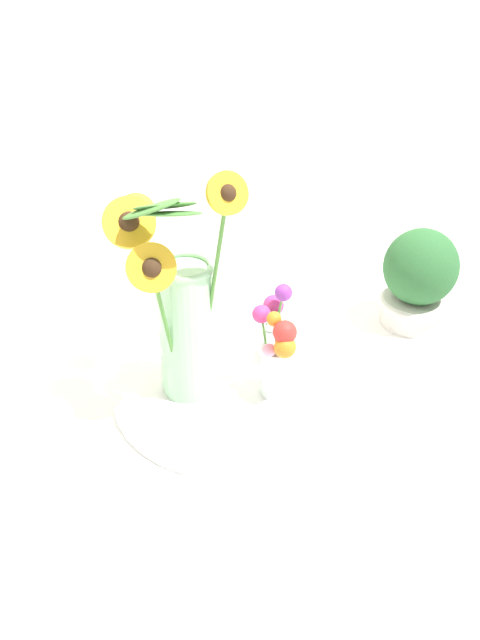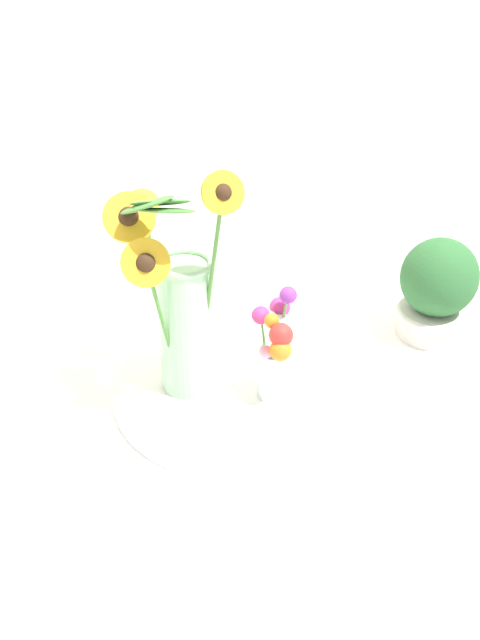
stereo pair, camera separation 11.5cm
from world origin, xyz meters
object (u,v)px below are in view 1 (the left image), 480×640
at_px(serving_tray, 240,386).
at_px(vase_bulb_right, 273,331).
at_px(potted_plant, 419,279).
at_px(vase_small_center, 277,357).
at_px(mason_jar_sunflowers, 183,315).

height_order(serving_tray, vase_bulb_right, vase_bulb_right).
bearing_deg(potted_plant, serving_tray, -171.52).
height_order(vase_small_center, potted_plant, potted_plant).
height_order(mason_jar_sunflowers, vase_bulb_right, mason_jar_sunflowers).
distance_m(serving_tray, mason_jar_sunflowers, 0.21).
xyz_separation_m(serving_tray, vase_small_center, (0.05, -0.06, 0.10)).
relative_size(mason_jar_sunflowers, potted_plant, 1.94).
distance_m(serving_tray, vase_small_center, 0.13).
relative_size(mason_jar_sunflowers, vase_small_center, 2.48).
xyz_separation_m(serving_tray, vase_bulb_right, (0.10, 0.05, 0.07)).
bearing_deg(serving_tray, potted_plant, 8.48).
bearing_deg(vase_small_center, vase_bulb_right, 66.55).
bearing_deg(mason_jar_sunflowers, serving_tray, -11.22).
relative_size(vase_bulb_right, potted_plant, 0.76).
bearing_deg(potted_plant, vase_small_center, -162.46).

